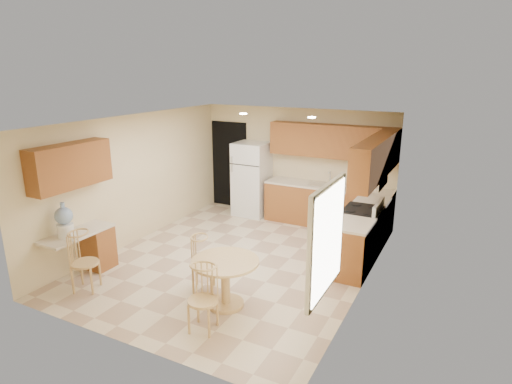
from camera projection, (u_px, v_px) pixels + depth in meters
The scene contains 30 objects.
floor at pixel (237, 260), 7.71m from camera, with size 5.50×5.50×0.00m, color beige.
ceiling at pixel (235, 121), 7.02m from camera, with size 4.50×5.50×0.02m, color white.
wall_back at pixel (296, 163), 9.71m from camera, with size 4.50×0.02×2.50m, color beige.
wall_front at pixel (119, 252), 5.01m from camera, with size 4.50×0.02×2.50m, color beige.
wall_left at pixel (136, 179), 8.35m from camera, with size 0.02×5.50×2.50m, color beige.
wall_right at pixel (367, 213), 6.37m from camera, with size 0.02×5.50×2.50m, color beige.
doorway at pixel (229, 165), 10.52m from camera, with size 0.90×0.02×2.10m, color black.
base_cab_back at pixel (327, 207), 9.30m from camera, with size 2.75×0.60×0.87m, color #9D5A28.
counter_back at pixel (328, 187), 9.17m from camera, with size 2.75×0.63×0.04m, color beige.
base_cab_right_a at pixel (371, 223), 8.32m from camera, with size 0.60×0.59×0.87m, color #9D5A28.
counter_right_a at pixel (372, 201), 8.19m from camera, with size 0.63×0.59×0.04m, color beige.
base_cab_right_b at pixel (351, 250), 7.07m from camera, with size 0.60×0.80×0.87m, color #9D5A28.
counter_right_b at pixel (352, 224), 6.95m from camera, with size 0.63×0.80×0.04m, color beige.
upper_cab_back at pixel (332, 141), 9.02m from camera, with size 2.75×0.33×0.70m, color #9D5A28.
upper_cab_right at pixel (376, 158), 7.31m from camera, with size 0.33×2.42×0.70m, color #9D5A28.
upper_cab_left at pixel (70, 166), 6.74m from camera, with size 0.33×1.40×0.70m, color #9D5A28.
sink at pixel (327, 185), 9.18m from camera, with size 0.78×0.44×0.01m, color silver.
range_hood at pixel (369, 182), 7.45m from camera, with size 0.50×0.76×0.14m, color silver.
desk_pedestal at pixel (98, 248), 7.36m from camera, with size 0.48×0.42×0.72m, color #9D5A28.
desk_top at pixel (77, 234), 6.93m from camera, with size 0.50×1.20×0.04m, color beige.
window at pixel (327, 240), 4.73m from camera, with size 0.06×1.12×1.30m.
can_light_a at pixel (243, 114), 8.26m from camera, with size 0.14×0.14×0.02m, color white.
can_light_b at pixel (312, 117), 7.65m from camera, with size 0.14×0.14×0.02m, color white.
refrigerator at pixel (252, 179), 9.94m from camera, with size 0.75×0.73×1.71m.
stove at pixel (361, 232), 7.74m from camera, with size 0.65×0.76×1.09m.
dining_table at pixel (225, 276), 6.11m from camera, with size 0.97×0.97×0.72m.
chair_table_a at pixel (200, 260), 6.47m from camera, with size 0.39×0.50×0.88m.
chair_table_b at pixel (199, 295), 5.43m from camera, with size 0.40×0.41×0.90m.
chair_desk at pixel (79, 258), 6.46m from camera, with size 0.42×0.54×0.94m.
water_crock at pixel (64, 222), 6.68m from camera, with size 0.27×0.27×0.57m.
Camera 1 is at (3.54, -6.12, 3.32)m, focal length 30.00 mm.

